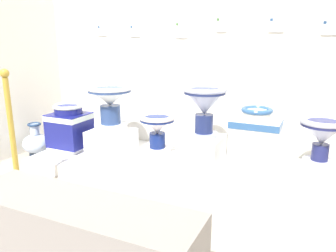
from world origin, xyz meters
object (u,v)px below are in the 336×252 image
at_px(info_placard_first, 102,30).
at_px(info_placard_third, 181,29).
at_px(antique_toilet_pale_glazed, 70,125).
at_px(plinth_block_leftmost, 203,152).
at_px(stanchion_post_near_left, 16,165).
at_px(plinth_block_broad_patterned, 317,175).
at_px(antique_toilet_broad_patterned, 322,135).
at_px(antique_toilet_leftmost, 205,103).
at_px(plinth_block_squat_floral, 253,172).
at_px(antique_toilet_tall_cobalt, 157,128).
at_px(antique_toilet_squat_floral, 255,137).
at_px(info_placard_sixth, 330,27).
at_px(plinth_block_pale_glazed, 71,147).
at_px(plinth_block_slender_white, 112,142).
at_px(antique_toilet_slender_white, 110,101).
at_px(info_placard_fourth, 221,24).
at_px(plinth_block_tall_cobalt, 157,157).
at_px(info_placard_fifth, 276,24).
at_px(museum_bench, 80,238).
at_px(info_placard_second, 135,31).
at_px(decorative_vase_companion, 36,143).

relative_size(info_placard_first, info_placard_third, 0.75).
distance_m(antique_toilet_pale_glazed, plinth_block_leftmost, 1.37).
bearing_deg(stanchion_post_near_left, plinth_block_broad_patterned, 26.39).
height_order(plinth_block_broad_patterned, antique_toilet_broad_patterned, antique_toilet_broad_patterned).
relative_size(antique_toilet_leftmost, plinth_block_squat_floral, 1.17).
distance_m(antique_toilet_pale_glazed, plinth_block_squat_floral, 1.82).
xyz_separation_m(antique_toilet_tall_cobalt, antique_toilet_squat_floral, (0.88, -0.08, 0.05)).
relative_size(info_placard_first, info_placard_sixth, 0.98).
xyz_separation_m(plinth_block_pale_glazed, plinth_block_slender_white, (0.45, 0.07, 0.10)).
distance_m(antique_toilet_tall_cobalt, stanchion_post_near_left, 1.18).
relative_size(plinth_block_slender_white, plinth_block_leftmost, 1.05).
bearing_deg(antique_toilet_slender_white, plinth_block_leftmost, 2.52).
bearing_deg(info_placard_sixth, info_placard_third, 180.00).
distance_m(info_placard_first, info_placard_fourth, 1.31).
relative_size(antique_toilet_tall_cobalt, plinth_block_leftmost, 0.98).
relative_size(plinth_block_tall_cobalt, plinth_block_leftmost, 0.92).
xyz_separation_m(plinth_block_tall_cobalt, antique_toilet_leftmost, (0.43, 0.02, 0.53)).
height_order(plinth_block_squat_floral, plinth_block_broad_patterned, plinth_block_broad_patterned).
relative_size(antique_toilet_slender_white, info_placard_fourth, 3.13).
xyz_separation_m(antique_toilet_pale_glazed, plinth_block_tall_cobalt, (0.93, 0.09, -0.22)).
xyz_separation_m(plinth_block_broad_patterned, stanchion_post_near_left, (-2.04, -1.01, 0.11)).
xyz_separation_m(antique_toilet_squat_floral, info_placard_sixth, (0.43, 0.56, 0.81)).
distance_m(plinth_block_squat_floral, info_placard_fifth, 1.26).
distance_m(plinth_block_slender_white, antique_toilet_leftmost, 1.02).
xyz_separation_m(antique_toilet_slender_white, museum_bench, (0.74, -1.38, -0.42)).
relative_size(plinth_block_pale_glazed, antique_toilet_tall_cobalt, 0.99).
height_order(plinth_block_tall_cobalt, antique_toilet_tall_cobalt, antique_toilet_tall_cobalt).
xyz_separation_m(antique_toilet_pale_glazed, info_placard_third, (0.95, 0.57, 0.91)).
height_order(info_placard_third, info_placard_sixth, info_placard_third).
relative_size(info_placard_first, museum_bench, 0.09).
relative_size(plinth_block_tall_cobalt, info_placard_third, 2.17).
height_order(plinth_block_broad_patterned, info_placard_second, info_placard_second).
bearing_deg(antique_toilet_broad_patterned, info_placard_sixth, 94.63).
relative_size(antique_toilet_slender_white, info_placard_sixth, 3.49).
relative_size(antique_toilet_broad_patterned, stanchion_post_near_left, 0.39).
height_order(antique_toilet_broad_patterned, info_placard_sixth, info_placard_sixth).
distance_m(plinth_block_slender_white, plinth_block_tall_cobalt, 0.49).
xyz_separation_m(plinth_block_pale_glazed, antique_toilet_pale_glazed, (0.00, -0.00, 0.23)).
relative_size(plinth_block_broad_patterned, info_placard_third, 2.38).
xyz_separation_m(antique_toilet_broad_patterned, info_placard_third, (-1.32, 0.41, 0.78)).
bearing_deg(museum_bench, info_placard_second, 111.62).
bearing_deg(plinth_block_tall_cobalt, info_placard_fourth, 49.18).
relative_size(antique_toilet_leftmost, decorative_vase_companion, 1.23).
bearing_deg(stanchion_post_near_left, antique_toilet_tall_cobalt, 53.33).
xyz_separation_m(antique_toilet_tall_cobalt, museum_bench, (0.26, -1.40, -0.21)).
bearing_deg(museum_bench, info_placard_first, 121.46).
bearing_deg(plinth_block_broad_patterned, antique_toilet_squat_floral, -161.93).
bearing_deg(info_placard_fifth, antique_toilet_pale_glazed, -162.67).
xyz_separation_m(plinth_block_pale_glazed, plinth_block_broad_patterned, (2.27, 0.16, 0.04)).
relative_size(antique_toilet_leftmost, stanchion_post_near_left, 0.43).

